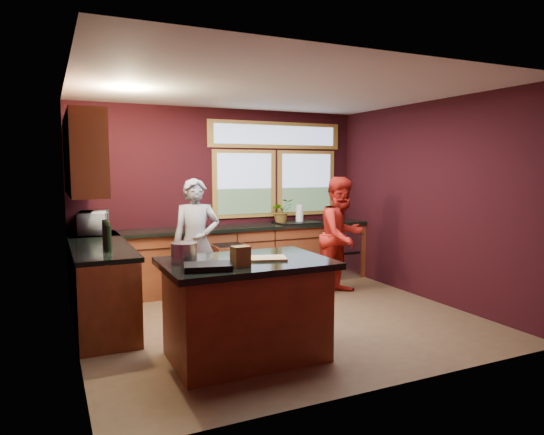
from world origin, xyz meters
TOP-DOWN VIEW (x-y plane):
  - floor at (0.00, 0.00)m, footprint 4.50×4.50m
  - room_shell at (-0.60, 0.32)m, footprint 4.52×4.02m
  - back_counter at (0.20, 1.70)m, footprint 4.50×0.64m
  - left_counter at (-1.95, 0.85)m, footprint 0.64×2.30m
  - island at (-0.79, -0.91)m, footprint 1.55×1.05m
  - person_grey at (-0.73, 0.98)m, footprint 0.69×0.54m
  - person_red at (1.32, 0.71)m, footprint 0.95×0.82m
  - microwave at (-1.92, 1.70)m, footprint 0.44×0.59m
  - potted_plant at (0.88, 1.75)m, footprint 0.35×0.30m
  - paper_towel at (1.18, 1.70)m, footprint 0.12×0.12m
  - cutting_board at (-0.59, -0.96)m, footprint 0.41×0.34m
  - stock_pot at (-1.34, -0.76)m, footprint 0.24×0.24m
  - paper_bag at (-0.94, -1.16)m, footprint 0.16×0.14m
  - black_tray at (-1.24, -1.16)m, footprint 0.45×0.36m

SIDE VIEW (x-z plane):
  - floor at x=0.00m, z-range 0.00..0.00m
  - back_counter at x=0.20m, z-range 0.00..0.93m
  - left_counter at x=-1.95m, z-range 0.00..0.93m
  - island at x=-0.79m, z-range 0.01..0.95m
  - person_grey at x=-0.73m, z-range 0.00..1.67m
  - person_red at x=1.32m, z-range 0.00..1.68m
  - cutting_board at x=-0.59m, z-range 0.94..0.96m
  - black_tray at x=-1.24m, z-range 0.94..0.99m
  - stock_pot at x=-1.34m, z-range 0.94..1.12m
  - paper_bag at x=-0.94m, z-range 0.94..1.12m
  - paper_towel at x=1.18m, z-range 0.93..1.21m
  - microwave at x=-1.92m, z-range 0.93..1.23m
  - potted_plant at x=0.88m, z-range 0.93..1.32m
  - room_shell at x=-0.60m, z-range 0.44..3.15m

